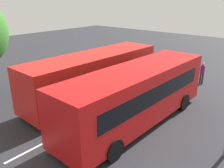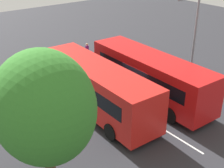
{
  "view_description": "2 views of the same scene",
  "coord_description": "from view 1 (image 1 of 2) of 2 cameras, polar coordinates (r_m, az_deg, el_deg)",
  "views": [
    {
      "loc": [
        -9.68,
        -8.52,
        6.41
      ],
      "look_at": [
        -0.07,
        -0.31,
        1.75
      ],
      "focal_mm": 37.68,
      "sensor_mm": 36.0,
      "label": 1
    },
    {
      "loc": [
        -13.8,
        11.68,
        10.27
      ],
      "look_at": [
        0.53,
        0.59,
        1.54
      ],
      "focal_mm": 49.27,
      "sensor_mm": 36.0,
      "label": 2
    }
  ],
  "objects": [
    {
      "name": "bus_far_left",
      "position": [
        12.38,
        6.15,
        -2.27
      ],
      "size": [
        10.06,
        2.85,
        3.07
      ],
      "rotation": [
        0.0,
        0.0,
        -0.02
      ],
      "color": "red",
      "rests_on": "ground"
    },
    {
      "name": "bus_center_left",
      "position": [
        15.32,
        -4.22,
        2.25
      ],
      "size": [
        10.07,
        2.86,
        3.07
      ],
      "rotation": [
        0.0,
        0.0,
        -0.02
      ],
      "color": "red",
      "rests_on": "ground"
    },
    {
      "name": "pedestrian",
      "position": [
        19.61,
        21.07,
        2.86
      ],
      "size": [
        0.44,
        0.44,
        1.72
      ],
      "rotation": [
        0.0,
        0.0,
        3.66
      ],
      "color": "#232833",
      "rests_on": "ground"
    },
    {
      "name": "ground_plane",
      "position": [
        14.41,
        -0.75,
        -6.21
      ],
      "size": [
        65.97,
        65.97,
        0.0
      ],
      "primitive_type": "plane",
      "color": "#2B2B30"
    },
    {
      "name": "lane_stripe_outer_left",
      "position": [
        14.4,
        -0.75,
        -6.2
      ],
      "size": [
        13.12,
        0.13,
        0.01
      ],
      "primitive_type": "cube",
      "rotation": [
        0.0,
        0.0,
        0.0
      ],
      "color": "silver",
      "rests_on": "ground"
    }
  ]
}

